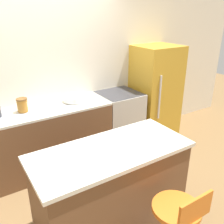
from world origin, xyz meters
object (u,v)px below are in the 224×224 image
(oven_range, at_px, (119,120))
(refrigerator, at_px, (155,93))
(stool_chair, at_px, (177,224))
(mixing_bowl, at_px, (74,99))

(oven_range, bearing_deg, refrigerator, -0.27)
(refrigerator, relative_size, stool_chair, 1.98)
(oven_range, relative_size, stool_chair, 1.14)
(refrigerator, bearing_deg, oven_range, 179.73)
(mixing_bowl, bearing_deg, stool_chair, -89.48)
(stool_chair, distance_m, mixing_bowl, 2.14)
(oven_range, distance_m, stool_chair, 2.16)
(stool_chair, bearing_deg, refrigerator, 53.32)
(refrigerator, xyz_separation_m, stool_chair, (-1.51, -2.02, -0.39))
(refrigerator, relative_size, mixing_bowl, 5.43)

